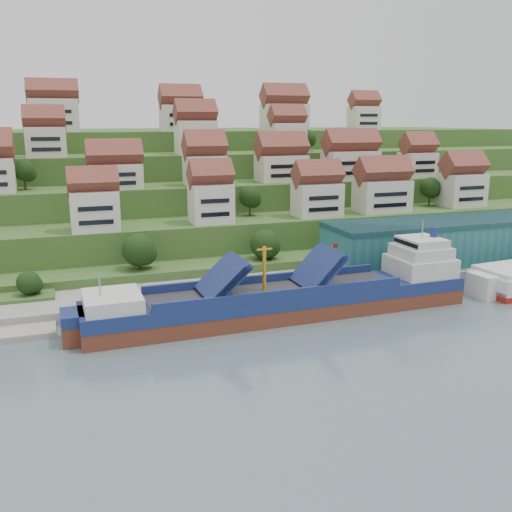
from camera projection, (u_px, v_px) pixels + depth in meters
name	position (u px, v px, depth m)	size (l,w,h in m)	color
ground	(265.00, 318.00, 102.15)	(300.00, 300.00, 0.00)	slate
quay	(329.00, 280.00, 122.03)	(180.00, 14.00, 2.20)	gray
hillside	(162.00, 191.00, 194.79)	(260.00, 128.00, 31.00)	#2D4C1E
hillside_village	(187.00, 158.00, 152.43)	(159.86, 62.79, 29.40)	beige
hillside_trees	(184.00, 201.00, 135.80)	(138.36, 62.60, 31.23)	#1C3712
warehouse	(450.00, 240.00, 132.61)	(60.00, 15.00, 10.00)	#256364
flagpole	(333.00, 260.00, 115.48)	(1.28, 0.16, 8.00)	gray
cargo_ship	(293.00, 299.00, 103.16)	(70.79, 12.19, 15.57)	brown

